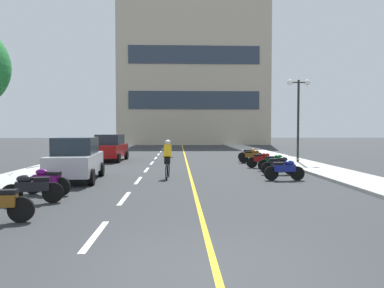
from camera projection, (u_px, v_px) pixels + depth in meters
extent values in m
plane|color=#2D3033|center=(182.00, 159.00, 26.40)|extent=(140.00, 140.00, 0.00)
cube|color=#A8A8A3|center=(92.00, 156.00, 29.11)|extent=(2.40, 72.00, 0.12)
cube|color=#A8A8A3|center=(270.00, 155.00, 29.67)|extent=(2.40, 72.00, 0.12)
cube|color=silver|center=(95.00, 235.00, 7.35)|extent=(0.14, 2.20, 0.01)
cube|color=silver|center=(124.00, 198.00, 11.35)|extent=(0.14, 2.20, 0.01)
cube|color=silver|center=(138.00, 180.00, 15.34)|extent=(0.14, 2.20, 0.01)
cube|color=silver|center=(147.00, 170.00, 19.33)|extent=(0.14, 2.20, 0.01)
cube|color=silver|center=(152.00, 163.00, 23.33)|extent=(0.14, 2.20, 0.01)
cube|color=silver|center=(156.00, 158.00, 27.32)|extent=(0.14, 2.20, 0.01)
cube|color=silver|center=(159.00, 154.00, 31.32)|extent=(0.14, 2.20, 0.01)
cube|color=silver|center=(161.00, 152.00, 35.31)|extent=(0.14, 2.20, 0.01)
cube|color=silver|center=(162.00, 149.00, 39.30)|extent=(0.14, 2.20, 0.01)
cube|color=silver|center=(164.00, 148.00, 43.30)|extent=(0.14, 2.20, 0.01)
cube|color=silver|center=(165.00, 146.00, 47.29)|extent=(0.14, 2.20, 0.01)
cube|color=silver|center=(166.00, 145.00, 51.28)|extent=(0.14, 2.20, 0.01)
cube|color=gold|center=(185.00, 156.00, 29.41)|extent=(0.12, 66.00, 0.01)
cube|color=#BCAD93|center=(193.00, 75.00, 54.83)|extent=(21.57, 9.62, 20.79)
cube|color=#2D3847|center=(194.00, 100.00, 50.14)|extent=(18.12, 0.10, 2.49)
cube|color=#2D3847|center=(194.00, 55.00, 49.90)|extent=(18.12, 0.10, 2.49)
cylinder|color=black|center=(298.00, 121.00, 22.77)|extent=(0.14, 0.14, 5.13)
cylinder|color=black|center=(299.00, 82.00, 22.67)|extent=(1.10, 0.08, 0.08)
sphere|color=white|center=(290.00, 82.00, 22.65)|extent=(0.36, 0.36, 0.36)
sphere|color=white|center=(307.00, 82.00, 22.70)|extent=(0.36, 0.36, 0.36)
cylinder|color=black|center=(63.00, 170.00, 16.57)|extent=(0.27, 0.65, 0.64)
cylinder|color=black|center=(101.00, 169.00, 16.76)|extent=(0.27, 0.65, 0.64)
cylinder|color=black|center=(46.00, 178.00, 13.79)|extent=(0.27, 0.65, 0.64)
cylinder|color=black|center=(91.00, 177.00, 13.98)|extent=(0.27, 0.65, 0.64)
cube|color=#B7B7BC|center=(76.00, 164.00, 15.26)|extent=(2.00, 4.31, 0.80)
cube|color=#1E2833|center=(76.00, 146.00, 15.23)|extent=(1.71, 2.31, 0.70)
cylinder|color=black|center=(103.00, 155.00, 26.22)|extent=(0.25, 0.65, 0.64)
cylinder|color=black|center=(126.00, 155.00, 26.21)|extent=(0.25, 0.65, 0.64)
cylinder|color=black|center=(92.00, 158.00, 23.42)|extent=(0.25, 0.65, 0.64)
cylinder|color=black|center=(118.00, 158.00, 23.41)|extent=(0.25, 0.65, 0.64)
cube|color=maroon|center=(110.00, 150.00, 24.80)|extent=(1.89, 4.27, 0.80)
cube|color=#1E2833|center=(110.00, 140.00, 24.77)|extent=(1.66, 2.27, 0.70)
cylinder|color=black|center=(21.00, 210.00, 8.37)|extent=(0.61, 0.15, 0.60)
cube|color=black|center=(7.00, 192.00, 8.31)|extent=(0.46, 0.28, 0.10)
cylinder|color=black|center=(11.00, 195.00, 10.26)|extent=(0.60, 0.26, 0.60)
cylinder|color=black|center=(53.00, 193.00, 10.61)|extent=(0.60, 0.26, 0.60)
cube|color=black|center=(32.00, 186.00, 10.43)|extent=(0.94, 0.52, 0.28)
ellipsoid|color=black|center=(25.00, 179.00, 10.36)|extent=(0.49, 0.35, 0.22)
cube|color=black|center=(42.00, 179.00, 10.50)|extent=(0.49, 0.35, 0.10)
cylinder|color=silver|center=(11.00, 174.00, 10.24)|extent=(0.19, 0.59, 0.03)
cylinder|color=black|center=(33.00, 185.00, 12.05)|extent=(0.60, 0.26, 0.60)
cylinder|color=black|center=(62.00, 186.00, 11.78)|extent=(0.60, 0.26, 0.60)
cube|color=#590C59|center=(47.00, 179.00, 11.91)|extent=(0.94, 0.52, 0.28)
ellipsoid|color=#590C59|center=(42.00, 172.00, 11.95)|extent=(0.49, 0.35, 0.22)
cube|color=black|center=(54.00, 173.00, 11.84)|extent=(0.49, 0.35, 0.10)
cylinder|color=silver|center=(32.00, 167.00, 12.03)|extent=(0.20, 0.58, 0.03)
cylinder|color=black|center=(297.00, 173.00, 15.30)|extent=(0.60, 0.12, 0.60)
cylinder|color=black|center=(271.00, 173.00, 15.28)|extent=(0.60, 0.12, 0.60)
cube|color=navy|center=(284.00, 168.00, 15.28)|extent=(0.91, 0.30, 0.28)
ellipsoid|color=navy|center=(289.00, 163.00, 15.28)|extent=(0.45, 0.25, 0.22)
cube|color=black|center=(278.00, 163.00, 15.27)|extent=(0.45, 0.25, 0.10)
cylinder|color=silver|center=(297.00, 159.00, 15.27)|extent=(0.05, 0.60, 0.03)
cylinder|color=black|center=(290.00, 168.00, 17.27)|extent=(0.60, 0.11, 0.60)
cylinder|color=black|center=(267.00, 169.00, 17.21)|extent=(0.60, 0.11, 0.60)
cube|color=black|center=(279.00, 164.00, 17.23)|extent=(0.90, 0.29, 0.28)
ellipsoid|color=black|center=(283.00, 159.00, 17.23)|extent=(0.44, 0.25, 0.22)
cube|color=black|center=(274.00, 160.00, 17.21)|extent=(0.44, 0.25, 0.10)
cylinder|color=silver|center=(290.00, 156.00, 17.25)|extent=(0.04, 0.60, 0.03)
cylinder|color=black|center=(285.00, 165.00, 18.72)|extent=(0.61, 0.15, 0.60)
cylinder|color=black|center=(264.00, 165.00, 18.77)|extent=(0.61, 0.15, 0.60)
cube|color=#0C4C19|center=(274.00, 161.00, 18.74)|extent=(0.92, 0.36, 0.28)
ellipsoid|color=#0C4C19|center=(278.00, 157.00, 18.72)|extent=(0.46, 0.28, 0.22)
cube|color=black|center=(269.00, 157.00, 18.74)|extent=(0.46, 0.28, 0.10)
cylinder|color=silver|center=(285.00, 154.00, 18.69)|extent=(0.08, 0.60, 0.03)
cylinder|color=black|center=(272.00, 163.00, 20.06)|extent=(0.60, 0.26, 0.60)
cylinder|color=black|center=(252.00, 163.00, 20.31)|extent=(0.60, 0.26, 0.60)
cube|color=maroon|center=(262.00, 159.00, 20.18)|extent=(0.94, 0.51, 0.28)
ellipsoid|color=maroon|center=(266.00, 155.00, 20.12)|extent=(0.49, 0.35, 0.22)
cube|color=black|center=(257.00, 155.00, 20.23)|extent=(0.49, 0.35, 0.10)
cylinder|color=silver|center=(272.00, 152.00, 20.04)|extent=(0.19, 0.59, 0.03)
cylinder|color=black|center=(261.00, 159.00, 23.00)|extent=(0.61, 0.22, 0.60)
cylinder|color=black|center=(244.00, 158.00, 23.19)|extent=(0.61, 0.22, 0.60)
cube|color=brown|center=(252.00, 155.00, 23.09)|extent=(0.94, 0.46, 0.28)
ellipsoid|color=brown|center=(256.00, 152.00, 23.05)|extent=(0.48, 0.33, 0.22)
cube|color=black|center=(248.00, 152.00, 23.12)|extent=(0.48, 0.33, 0.10)
cylinder|color=silver|center=(261.00, 149.00, 22.98)|extent=(0.15, 0.59, 0.03)
cylinder|color=black|center=(259.00, 157.00, 24.72)|extent=(0.60, 0.12, 0.60)
cylinder|color=black|center=(242.00, 157.00, 24.72)|extent=(0.60, 0.12, 0.60)
cube|color=brown|center=(250.00, 153.00, 24.71)|extent=(0.91, 0.32, 0.28)
ellipsoid|color=brown|center=(253.00, 150.00, 24.71)|extent=(0.45, 0.26, 0.22)
cube|color=black|center=(247.00, 151.00, 24.71)|extent=(0.45, 0.26, 0.10)
cylinder|color=silver|center=(259.00, 148.00, 24.70)|extent=(0.05, 0.60, 0.03)
torus|color=black|center=(169.00, 169.00, 16.51)|extent=(0.08, 0.72, 0.72)
torus|color=black|center=(166.00, 172.00, 15.46)|extent=(0.08, 0.72, 0.72)
cylinder|color=black|center=(168.00, 164.00, 15.95)|extent=(0.10, 0.95, 0.04)
cube|color=black|center=(167.00, 159.00, 15.79)|extent=(0.11, 0.21, 0.06)
cylinder|color=black|center=(168.00, 157.00, 16.39)|extent=(0.42, 0.06, 0.03)
cube|color=black|center=(167.00, 161.00, 15.84)|extent=(0.26, 0.37, 0.28)
cube|color=yellow|center=(168.00, 151.00, 15.97)|extent=(0.35, 0.47, 0.61)
sphere|color=beige|center=(168.00, 143.00, 16.09)|extent=(0.20, 0.20, 0.20)
ellipsoid|color=white|center=(168.00, 142.00, 16.09)|extent=(0.24, 0.26, 0.16)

